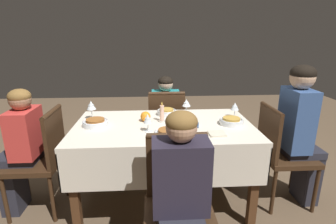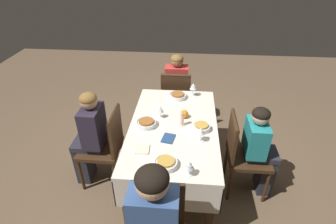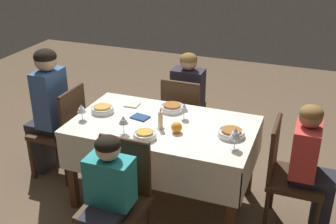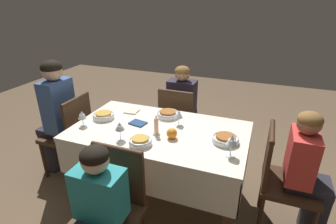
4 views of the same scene
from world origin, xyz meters
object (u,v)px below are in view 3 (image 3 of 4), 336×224
at_px(wine_glass_east, 81,109).
at_px(wine_glass_west, 235,134).
at_px(orange_fruit, 177,127).
at_px(chair_north, 119,196).
at_px(chair_south, 184,115).
at_px(bowl_west, 231,133).
at_px(wine_glass_south, 184,108).
at_px(chair_west, 288,172).
at_px(bowl_east, 102,109).
at_px(napkin_red_folded, 140,117).
at_px(person_child_red, 312,166).
at_px(wine_glass_north, 123,120).
at_px(bowl_north, 145,135).
at_px(person_child_dark, 189,99).
at_px(bowl_south, 172,107).
at_px(person_child_teal, 107,202).
at_px(candle_centerpiece, 160,121).
at_px(napkin_spare_side, 132,105).
at_px(person_adult_denim, 47,105).
at_px(dining_table, 163,135).
at_px(chair_east, 63,128).

xyz_separation_m(wine_glass_east, wine_glass_west, (-1.24, 0.02, 0.02)).
xyz_separation_m(wine_glass_west, orange_fruit, (0.46, -0.09, -0.08)).
height_order(chair_north, chair_south, same).
height_order(bowl_west, orange_fruit, orange_fruit).
bearing_deg(orange_fruit, wine_glass_south, -84.71).
distance_m(chair_west, bowl_east, 1.56).
bearing_deg(napkin_red_folded, person_child_red, 179.84).
bearing_deg(wine_glass_north, chair_south, -99.91).
distance_m(bowl_north, wine_glass_south, 0.45).
distance_m(person_child_dark, wine_glass_east, 1.18).
bearing_deg(bowl_south, person_child_teal, 88.05).
height_order(bowl_north, candle_centerpiece, candle_centerpiece).
relative_size(wine_glass_west, napkin_spare_side, 1.31).
bearing_deg(person_child_teal, chair_north, 90.00).
bearing_deg(person_adult_denim, wine_glass_north, 71.73).
height_order(chair_south, wine_glass_north, chair_south).
bearing_deg(person_child_red, wine_glass_east, 96.12).
bearing_deg(napkin_spare_side, orange_fruit, 147.54).
height_order(bowl_west, bowl_south, same).
height_order(person_child_red, candle_centerpiece, person_child_red).
bearing_deg(wine_glass_north, napkin_red_folded, -91.03).
height_order(chair_west, person_child_teal, person_child_teal).
height_order(candle_centerpiece, orange_fruit, candle_centerpiece).
xyz_separation_m(bowl_east, wine_glass_west, (-1.16, 0.21, 0.09)).
bearing_deg(wine_glass_north, napkin_spare_side, -71.47).
bearing_deg(person_child_teal, bowl_south, 88.05).
xyz_separation_m(person_child_dark, wine_glass_north, (0.16, 1.09, 0.24)).
height_order(bowl_west, wine_glass_south, wine_glass_south).
height_order(bowl_south, candle_centerpiece, candle_centerpiece).
bearing_deg(bowl_east, wine_glass_east, 66.10).
distance_m(person_child_dark, napkin_spare_side, 0.70).
height_order(orange_fruit, napkin_red_folded, orange_fruit).
relative_size(chair_west, wine_glass_west, 5.35).
bearing_deg(orange_fruit, person_child_teal, 74.60).
distance_m(person_adult_denim, bowl_east, 0.58).
bearing_deg(wine_glass_south, bowl_north, 67.96).
bearing_deg(bowl_east, dining_table, 177.63).
relative_size(chair_east, person_child_teal, 0.88).
distance_m(chair_north, bowl_north, 0.49).
relative_size(chair_north, person_child_teal, 0.88).
distance_m(dining_table, bowl_east, 0.57).
bearing_deg(person_adult_denim, wine_glass_east, 67.09).
bearing_deg(napkin_red_folded, chair_north, 102.14).
bearing_deg(person_child_dark, person_child_red, 145.87).
distance_m(person_child_red, wine_glass_west, 0.63).
bearing_deg(person_child_teal, candle_centerpiece, 84.91).
bearing_deg(person_child_red, bowl_east, 90.22).
distance_m(dining_table, wine_glass_north, 0.39).
bearing_deg(bowl_north, bowl_east, -29.65).
bearing_deg(bowl_south, wine_glass_east, 34.50).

